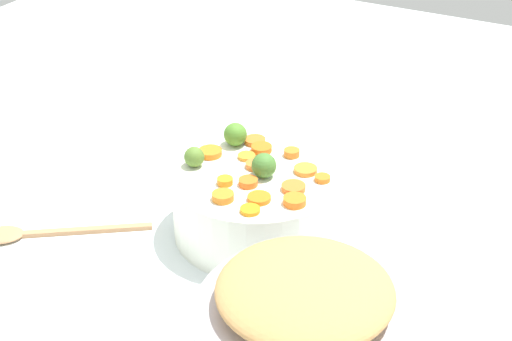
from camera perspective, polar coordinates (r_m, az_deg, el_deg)
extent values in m
cube|color=white|center=(1.34, -0.69, -4.00)|extent=(2.40, 2.40, 0.02)
cylinder|color=white|center=(1.28, 0.00, -2.50)|extent=(0.27, 0.27, 0.11)
cylinder|color=#BCB3BB|center=(1.01, 3.48, -12.45)|extent=(0.27, 0.27, 0.12)
ellipsoid|color=tan|center=(0.96, 3.63, -8.83)|extent=(0.22, 0.22, 0.05)
cylinder|color=orange|center=(1.34, -0.08, 2.22)|extent=(0.04, 0.04, 0.01)
cylinder|color=orange|center=(1.22, -0.58, -0.87)|extent=(0.03, 0.03, 0.01)
cylinder|color=orange|center=(1.32, 0.40, 1.64)|extent=(0.04, 0.04, 0.01)
cylinder|color=orange|center=(1.30, -3.47, 1.29)|extent=(0.05, 0.05, 0.01)
cylinder|color=orange|center=(1.18, 0.23, -2.05)|extent=(0.05, 0.05, 0.01)
cylinder|color=orange|center=(1.17, 2.87, -2.24)|extent=(0.05, 0.05, 0.01)
cylinder|color=orange|center=(1.22, -2.18, -0.82)|extent=(0.04, 0.04, 0.01)
cylinder|color=orange|center=(1.27, -0.10, 0.39)|extent=(0.04, 0.04, 0.01)
cylinder|color=orange|center=(1.26, 3.67, 0.05)|extent=(0.05, 0.05, 0.01)
cylinder|color=orange|center=(1.30, -0.70, 1.05)|extent=(0.04, 0.04, 0.01)
cylinder|color=orange|center=(1.16, -0.44, -2.92)|extent=(0.04, 0.04, 0.01)
cylinder|color=orange|center=(1.21, 2.78, -1.26)|extent=(0.04, 0.04, 0.01)
cylinder|color=orange|center=(1.30, 2.65, 1.31)|extent=(0.03, 0.03, 0.01)
cylinder|color=orange|center=(1.24, 4.92, -0.59)|extent=(0.03, 0.03, 0.01)
cylinder|color=orange|center=(1.18, -2.46, -1.93)|extent=(0.04, 0.04, 0.01)
sphere|color=#437730|center=(1.23, 0.59, 0.37)|extent=(0.04, 0.04, 0.04)
sphere|color=#567B2E|center=(1.27, -4.58, 1.01)|extent=(0.03, 0.03, 0.03)
sphere|color=#4E842B|center=(1.33, -1.54, 2.68)|extent=(0.04, 0.04, 0.04)
cube|color=tan|center=(1.33, -12.54, -4.34)|extent=(0.19, 0.14, 0.01)
ellipsoid|color=tan|center=(1.35, -18.22, -4.53)|extent=(0.09, 0.08, 0.01)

